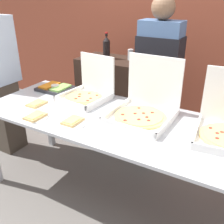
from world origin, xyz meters
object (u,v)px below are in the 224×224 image
at_px(paper_plate_front_right, 35,117).
at_px(veggie_tray, 55,88).
at_px(pizza_box_far_left, 87,92).
at_px(paper_plate_front_left, 73,122).
at_px(person_server_vest, 158,78).
at_px(paper_plate_front_center, 37,104).
at_px(soda_can_silver, 131,55).
at_px(person_guest_plaid, 1,76).
at_px(soda_bottle, 106,47).
at_px(pizza_box_far_right, 144,108).

height_order(paper_plate_front_right, veggie_tray, veggie_tray).
height_order(pizza_box_far_left, paper_plate_front_left, pizza_box_far_left).
relative_size(paper_plate_front_left, person_server_vest, 0.14).
bearing_deg(paper_plate_front_center, soda_can_silver, 71.09).
height_order(paper_plate_front_right, person_guest_plaid, person_guest_plaid).
bearing_deg(person_guest_plaid, paper_plate_front_right, 65.09).
bearing_deg(person_guest_plaid, soda_can_silver, 128.22).
relative_size(veggie_tray, soda_bottle, 1.13).
height_order(veggie_tray, person_server_vest, person_server_vest).
bearing_deg(pizza_box_far_right, person_server_vest, 101.64).
relative_size(pizza_box_far_right, soda_can_silver, 4.14).
distance_m(pizza_box_far_right, soda_can_silver, 1.06).
bearing_deg(person_server_vest, pizza_box_far_right, 100.17).
xyz_separation_m(pizza_box_far_left, paper_plate_front_right, (-0.14, -0.57, -0.06)).
bearing_deg(person_server_vest, person_guest_plaid, 20.55).
bearing_deg(person_server_vest, soda_can_silver, -33.64).
xyz_separation_m(soda_bottle, soda_can_silver, (0.28, 0.07, -0.07)).
distance_m(pizza_box_far_left, paper_plate_front_left, 0.52).
distance_m(soda_bottle, person_guest_plaid, 1.24).
relative_size(veggie_tray, person_guest_plaid, 0.19).
xyz_separation_m(pizza_box_far_right, paper_plate_front_left, (-0.45, -0.38, -0.07)).
xyz_separation_m(pizza_box_far_left, soda_can_silver, (0.08, 0.78, 0.21)).
height_order(soda_can_silver, person_guest_plaid, person_guest_plaid).
height_order(paper_plate_front_right, soda_can_silver, soda_can_silver).
height_order(pizza_box_far_right, paper_plate_front_right, pizza_box_far_right).
height_order(pizza_box_far_right, pizza_box_far_left, pizza_box_far_right).
distance_m(pizza_box_far_left, soda_can_silver, 0.81).
distance_m(paper_plate_front_center, paper_plate_front_left, 0.51).
xyz_separation_m(pizza_box_far_right, paper_plate_front_right, (-0.77, -0.47, -0.07)).
relative_size(paper_plate_front_left, person_guest_plaid, 0.14).
xyz_separation_m(paper_plate_front_center, person_guest_plaid, (-0.76, 0.24, 0.09)).
bearing_deg(person_server_vest, paper_plate_front_center, 44.68).
relative_size(paper_plate_front_center, soda_bottle, 0.80).
height_order(paper_plate_front_left, veggie_tray, veggie_tray).
bearing_deg(paper_plate_front_right, paper_plate_front_center, 131.96).
distance_m(veggie_tray, person_server_vest, 1.08).
bearing_deg(soda_can_silver, paper_plate_front_left, -85.04).
distance_m(veggie_tray, soda_bottle, 0.79).
bearing_deg(paper_plate_front_right, person_guest_plaid, 155.09).
bearing_deg(pizza_box_far_left, pizza_box_far_right, -2.68).
bearing_deg(person_server_vest, soda_bottle, -17.59).
distance_m(pizza_box_far_left, person_guest_plaid, 1.09).
xyz_separation_m(veggie_tray, soda_can_silver, (0.52, 0.74, 0.27)).
bearing_deg(paper_plate_front_right, pizza_box_far_right, 31.06).
bearing_deg(veggie_tray, soda_bottle, 70.73).
relative_size(soda_can_silver, person_server_vest, 0.07).
bearing_deg(soda_bottle, paper_plate_front_left, -71.79).
height_order(paper_plate_front_center, soda_can_silver, soda_can_silver).
relative_size(person_server_vest, person_guest_plaid, 0.99).
bearing_deg(soda_can_silver, pizza_box_far_right, -57.49).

